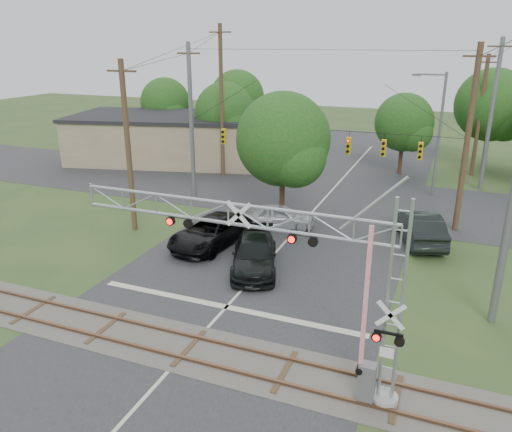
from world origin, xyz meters
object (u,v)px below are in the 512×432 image
at_px(commercial_building, 172,138).
at_px(streetlight, 437,129).
at_px(crossing_gantry, 289,265).
at_px(sedan_silver, 279,216).
at_px(traffic_signal_span, 328,135).
at_px(pickup_black, 210,232).
at_px(car_dark, 254,254).

relative_size(commercial_building, streetlight, 2.28).
bearing_deg(crossing_gantry, streetlight, 82.75).
bearing_deg(streetlight, sedan_silver, -127.92).
distance_m(crossing_gantry, streetlight, 25.97).
distance_m(traffic_signal_span, sedan_silver, 6.45).
bearing_deg(crossing_gantry, pickup_black, 128.69).
bearing_deg(commercial_building, crossing_gantry, -66.57).
height_order(sedan_silver, streetlight, streetlight).
bearing_deg(commercial_building, car_dark, -63.82).
relative_size(traffic_signal_span, car_dark, 3.41).
bearing_deg(traffic_signal_span, commercial_building, 150.20).
relative_size(crossing_gantry, sedan_silver, 2.63).
xyz_separation_m(crossing_gantry, commercial_building, (-21.91, 29.01, -2.24)).
xyz_separation_m(crossing_gantry, traffic_signal_span, (-3.31, 18.36, 1.04)).
height_order(commercial_building, streetlight, streetlight).
distance_m(traffic_signal_span, pickup_black, 10.61).
bearing_deg(pickup_black, commercial_building, 133.91).
xyz_separation_m(traffic_signal_span, streetlight, (6.59, 7.39, -0.33)).
height_order(pickup_black, sedan_silver, pickup_black).
bearing_deg(commercial_building, sedan_silver, -54.70).
xyz_separation_m(car_dark, commercial_building, (-17.36, 20.83, 1.48)).
height_order(car_dark, commercial_building, commercial_building).
xyz_separation_m(crossing_gantry, car_dark, (-4.55, 8.18, -3.72)).
bearing_deg(crossing_gantry, commercial_building, 127.06).
xyz_separation_m(traffic_signal_span, sedan_silver, (-2.08, -3.74, -4.82)).
height_order(traffic_signal_span, sedan_silver, traffic_signal_span).
relative_size(pickup_black, streetlight, 0.64).
bearing_deg(car_dark, traffic_signal_span, 63.24).
xyz_separation_m(car_dark, streetlight, (7.82, 17.57, 4.44)).
xyz_separation_m(car_dark, sedan_silver, (-0.85, 6.44, -0.05)).
bearing_deg(pickup_black, traffic_signal_span, 66.84).
relative_size(traffic_signal_span, commercial_building, 0.90).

